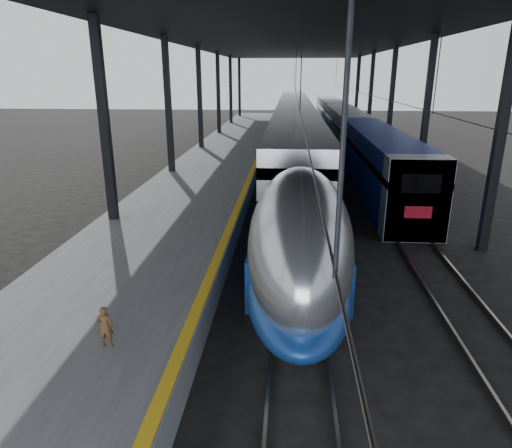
# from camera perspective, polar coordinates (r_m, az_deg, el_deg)

# --- Properties ---
(ground) EXTENTS (160.00, 160.00, 0.00)m
(ground) POSITION_cam_1_polar(r_m,az_deg,el_deg) (14.91, -2.61, -9.26)
(ground) COLOR black
(ground) RESTS_ON ground
(platform) EXTENTS (6.00, 80.00, 1.00)m
(platform) POSITION_cam_1_polar(r_m,az_deg,el_deg) (34.12, -4.55, 7.44)
(platform) COLOR #4C4C4F
(platform) RESTS_ON ground
(yellow_strip) EXTENTS (0.30, 80.00, 0.01)m
(yellow_strip) POSITION_cam_1_polar(r_m,az_deg,el_deg) (33.72, 0.19, 8.24)
(yellow_strip) COLOR gold
(yellow_strip) RESTS_ON platform
(rails) EXTENTS (6.52, 80.00, 0.16)m
(rails) POSITION_cam_1_polar(r_m,az_deg,el_deg) (33.93, 9.04, 6.49)
(rails) COLOR slate
(rails) RESTS_ON ground
(canopy) EXTENTS (18.00, 75.00, 9.47)m
(canopy) POSITION_cam_1_polar(r_m,az_deg,el_deg) (33.19, 5.04, 22.07)
(canopy) COLOR black
(canopy) RESTS_ON ground
(tgv_train) EXTENTS (3.09, 65.20, 4.43)m
(tgv_train) POSITION_cam_1_polar(r_m,az_deg,el_deg) (40.38, 4.81, 11.38)
(tgv_train) COLOR #ADB0B5
(tgv_train) RESTS_ON ground
(second_train) EXTENTS (2.65, 56.05, 3.65)m
(second_train) POSITION_cam_1_polar(r_m,az_deg,el_deg) (46.39, 11.08, 11.72)
(second_train) COLOR navy
(second_train) RESTS_ON ground
(child) EXTENTS (0.40, 0.31, 0.99)m
(child) POSITION_cam_1_polar(r_m,az_deg,el_deg) (11.01, -18.37, -12.08)
(child) COLOR #53341B
(child) RESTS_ON platform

